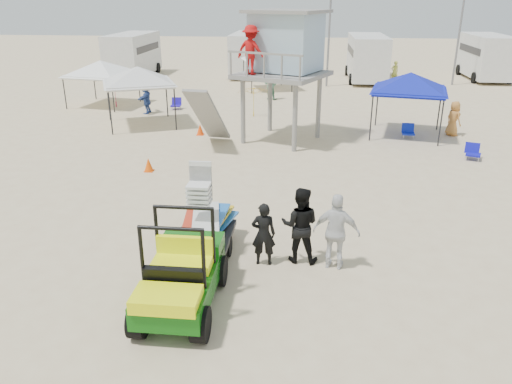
# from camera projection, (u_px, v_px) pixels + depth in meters

# --- Properties ---
(ground) EXTENTS (140.00, 140.00, 0.00)m
(ground) POSITION_uv_depth(u_px,v_px,m) (218.00, 299.00, 10.66)
(ground) COLOR beige
(ground) RESTS_ON ground
(utility_cart) EXTENTS (1.42, 2.71, 2.06)m
(utility_cart) POSITION_uv_depth(u_px,v_px,m) (179.00, 268.00, 9.98)
(utility_cart) COLOR #0E560D
(utility_cart) RESTS_ON ground
(surf_trailer) EXTENTS (1.34, 2.46, 2.11)m
(surf_trailer) POSITION_uv_depth(u_px,v_px,m) (203.00, 223.00, 12.18)
(surf_trailer) COLOR black
(surf_trailer) RESTS_ON ground
(man_left) EXTENTS (0.60, 0.41, 1.58)m
(man_left) POSITION_uv_depth(u_px,v_px,m) (263.00, 234.00, 11.78)
(man_left) COLOR black
(man_left) RESTS_ON ground
(man_mid) EXTENTS (0.98, 0.79, 1.90)m
(man_mid) POSITION_uv_depth(u_px,v_px,m) (300.00, 225.00, 11.87)
(man_mid) COLOR black
(man_mid) RESTS_ON ground
(man_right) EXTENTS (1.15, 0.64, 1.86)m
(man_right) POSITION_uv_depth(u_px,v_px,m) (336.00, 232.00, 11.56)
(man_right) COLOR silver
(man_right) RESTS_ON ground
(lifeguard_tower) EXTENTS (4.40, 4.40, 5.35)m
(lifeguard_tower) POSITION_uv_depth(u_px,v_px,m) (281.00, 47.00, 20.92)
(lifeguard_tower) COLOR gray
(lifeguard_tower) RESTS_ON ground
(canopy_blue) EXTENTS (3.61, 3.61, 3.25)m
(canopy_blue) POSITION_uv_depth(u_px,v_px,m) (411.00, 76.00, 22.10)
(canopy_blue) COLOR black
(canopy_blue) RESTS_ON ground
(canopy_white_a) EXTENTS (4.09, 4.09, 3.26)m
(canopy_white_a) POSITION_uv_depth(u_px,v_px,m) (138.00, 69.00, 23.86)
(canopy_white_a) COLOR black
(canopy_white_a) RESTS_ON ground
(canopy_white_b) EXTENTS (3.66, 3.66, 2.97)m
(canopy_white_b) POSITION_uv_depth(u_px,v_px,m) (100.00, 63.00, 28.39)
(canopy_white_b) COLOR black
(canopy_white_b) RESTS_ON ground
(canopy_white_c) EXTENTS (3.65, 3.65, 3.14)m
(canopy_white_c) POSITION_uv_depth(u_px,v_px,m) (267.00, 50.00, 33.25)
(canopy_white_c) COLOR black
(canopy_white_c) RESTS_ON ground
(umbrella_a) EXTENTS (2.24, 2.28, 1.93)m
(umbrella_a) POSITION_uv_depth(u_px,v_px,m) (114.00, 90.00, 28.38)
(umbrella_a) COLOR #BA1331
(umbrella_a) RESTS_ON ground
(umbrella_b) EXTENTS (1.90, 1.93, 1.59)m
(umbrella_b) POSITION_uv_depth(u_px,v_px,m) (254.00, 102.00, 26.23)
(umbrella_b) COLOR gold
(umbrella_b) RESTS_ON ground
(cone_near) EXTENTS (0.34, 0.34, 0.50)m
(cone_near) POSITION_uv_depth(u_px,v_px,m) (149.00, 165.00, 18.27)
(cone_near) COLOR #F75207
(cone_near) RESTS_ON ground
(cone_far) EXTENTS (0.34, 0.34, 0.50)m
(cone_far) POSITION_uv_depth(u_px,v_px,m) (200.00, 130.00, 23.01)
(cone_far) COLOR #FF4308
(cone_far) RESTS_ON ground
(beach_chair_a) EXTENTS (0.58, 0.62, 0.64)m
(beach_chair_a) POSITION_uv_depth(u_px,v_px,m) (176.00, 104.00, 28.17)
(beach_chair_a) COLOR #2010B5
(beach_chair_a) RESTS_ON ground
(beach_chair_b) EXTENTS (0.58, 0.62, 0.64)m
(beach_chair_b) POSITION_uv_depth(u_px,v_px,m) (408.00, 131.00, 22.55)
(beach_chair_b) COLOR #1025B1
(beach_chair_b) RESTS_ON ground
(beach_chair_c) EXTENTS (0.68, 0.74, 0.64)m
(beach_chair_c) POSITION_uv_depth(u_px,v_px,m) (473.00, 151.00, 19.59)
(beach_chair_c) COLOR #0F0FAC
(beach_chair_c) RESTS_ON ground
(rv_far_left) EXTENTS (2.64, 6.80, 3.25)m
(rv_far_left) POSITION_uv_depth(u_px,v_px,m) (133.00, 53.00, 38.88)
(rv_far_left) COLOR silver
(rv_far_left) RESTS_ON ground
(rv_mid_left) EXTENTS (2.65, 6.50, 3.25)m
(rv_mid_left) POSITION_uv_depth(u_px,v_px,m) (250.00, 52.00, 39.39)
(rv_mid_left) COLOR silver
(rv_mid_left) RESTS_ON ground
(rv_mid_right) EXTENTS (2.64, 7.00, 3.25)m
(rv_mid_right) POSITION_uv_depth(u_px,v_px,m) (367.00, 56.00, 37.13)
(rv_mid_right) COLOR silver
(rv_mid_right) RESTS_ON ground
(rv_far_right) EXTENTS (2.64, 6.60, 3.25)m
(rv_far_right) POSITION_uv_depth(u_px,v_px,m) (486.00, 55.00, 37.65)
(rv_far_right) COLOR silver
(rv_far_right) RESTS_ON ground
(light_pole_left) EXTENTS (0.14, 0.14, 8.00)m
(light_pole_left) POSITION_uv_depth(u_px,v_px,m) (329.00, 27.00, 33.84)
(light_pole_left) COLOR slate
(light_pole_left) RESTS_ON ground
(light_pole_right) EXTENTS (0.14, 0.14, 8.00)m
(light_pole_right) POSITION_uv_depth(u_px,v_px,m) (460.00, 26.00, 34.36)
(light_pole_right) COLOR slate
(light_pole_right) RESTS_ON ground
(distant_beachgoers) EXTENTS (16.03, 15.56, 1.80)m
(distant_beachgoers) POSITION_uv_depth(u_px,v_px,m) (271.00, 93.00, 28.35)
(distant_beachgoers) COLOR #C27D37
(distant_beachgoers) RESTS_ON ground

